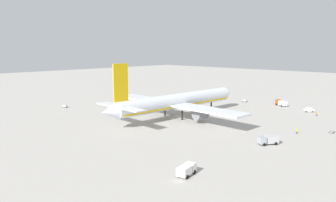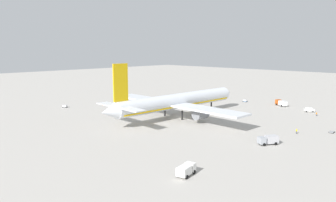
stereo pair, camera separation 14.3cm
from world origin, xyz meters
The scene contains 13 objects.
ground_plane centered at (0.00, 0.00, 0.00)m, with size 600.00×600.00×0.00m, color #ADA8A0.
airliner centered at (-1.38, -0.07, 6.50)m, with size 72.88×67.65×22.97m.
service_truck_0 centered at (-10.43, -45.46, 1.48)m, with size 6.29×5.10×2.65m.
service_truck_1 centered at (-45.11, -43.40, 1.37)m, with size 5.67×3.39×2.40m.
service_truck_2 centered at (54.01, -19.34, 1.56)m, with size 5.60×7.20×2.81m.
service_van centered at (48.19, -35.03, 1.03)m, with size 3.98×4.48×1.97m.
baggage_cart_0 centered at (-22.69, 53.20, 0.68)m, with size 2.36×2.95×1.22m.
baggage_cart_1 centered at (17.01, -54.45, 0.27)m, with size 3.05×1.65×0.40m.
baggage_cart_2 centered at (52.29, -0.15, 0.65)m, with size 1.86×2.89×1.17m.
ground_worker_0 centered at (41.31, -40.73, 0.85)m, with size 0.45×0.45×1.68m.
ground_worker_1 centered at (7.27, -46.49, 0.92)m, with size 0.56×0.56×1.79m.
traffic_cone_0 centered at (-7.33, 44.01, 0.28)m, with size 0.36×0.36×0.55m, color orange.
traffic_cone_1 centered at (-2.44, 43.07, 0.28)m, with size 0.36×0.36×0.55m, color orange.
Camera 2 is at (-96.94, -88.12, 28.15)m, focal length 34.38 mm.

